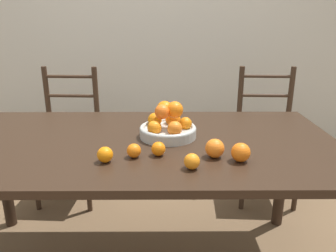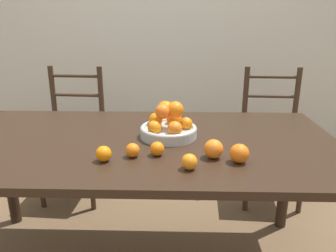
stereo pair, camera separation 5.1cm
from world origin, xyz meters
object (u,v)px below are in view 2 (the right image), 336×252
object	(u,v)px
orange_loose_2	(133,150)
orange_loose_3	(214,149)
orange_loose_4	(104,154)
orange_loose_5	(189,162)
fruit_bowl	(169,126)
orange_loose_0	(157,149)
chair_right	(271,139)
chair_left	(74,137)
orange_loose_1	(239,153)

from	to	relation	value
orange_loose_2	orange_loose_3	size ratio (longest dim) A/B	0.74
orange_loose_4	orange_loose_5	bearing A→B (deg)	-10.72
orange_loose_3	fruit_bowl	bearing A→B (deg)	127.44
orange_loose_0	chair_right	size ratio (longest dim) A/B	0.06
orange_loose_3	chair_left	bearing A→B (deg)	132.29
orange_loose_0	chair_right	bearing A→B (deg)	52.07
orange_loose_0	orange_loose_1	bearing A→B (deg)	-10.42
orange_loose_2	orange_loose_5	distance (m)	0.26
orange_loose_1	orange_loose_2	distance (m)	0.44
orange_loose_2	chair_right	bearing A→B (deg)	49.12
fruit_bowl	orange_loose_1	bearing A→B (deg)	-45.24
chair_left	orange_loose_4	bearing A→B (deg)	-62.51
fruit_bowl	orange_loose_0	distance (m)	0.24
fruit_bowl	orange_loose_3	xyz separation A→B (m)	(0.20, -0.26, -0.02)
orange_loose_4	chair_left	bearing A→B (deg)	114.08
orange_loose_5	chair_left	xyz separation A→B (m)	(-0.83, 1.14, -0.32)
fruit_bowl	chair_right	distance (m)	1.13
orange_loose_0	chair_right	world-z (taller)	chair_right
orange_loose_5	orange_loose_1	bearing A→B (deg)	18.79
orange_loose_2	chair_left	distance (m)	1.23
fruit_bowl	orange_loose_4	bearing A→B (deg)	-130.53
orange_loose_0	orange_loose_3	bearing A→B (deg)	-4.67
orange_loose_2	orange_loose_5	xyz separation A→B (m)	(0.24, -0.11, 0.00)
orange_loose_2	orange_loose_4	world-z (taller)	orange_loose_4
chair_right	orange_loose_1	bearing A→B (deg)	-109.37
orange_loose_0	orange_loose_5	world-z (taller)	orange_loose_5
orange_loose_1	orange_loose_3	size ratio (longest dim) A/B	0.98
orange_loose_2	chair_left	bearing A→B (deg)	120.02
orange_loose_4	chair_left	world-z (taller)	chair_left
orange_loose_0	chair_left	world-z (taller)	chair_left
orange_loose_1	orange_loose_4	xyz separation A→B (m)	(-0.56, -0.00, -0.01)
orange_loose_0	chair_left	size ratio (longest dim) A/B	0.06
orange_loose_4	chair_right	distance (m)	1.51
orange_loose_2	fruit_bowl	bearing A→B (deg)	60.30
orange_loose_3	chair_left	size ratio (longest dim) A/B	0.08
orange_loose_1	orange_loose_5	size ratio (longest dim) A/B	1.25
fruit_bowl	orange_loose_2	bearing A→B (deg)	-119.70
orange_loose_1	chair_left	bearing A→B (deg)	134.04
chair_right	orange_loose_3	bearing A→B (deg)	-114.75
orange_loose_2	orange_loose_4	size ratio (longest dim) A/B	0.92
chair_right	orange_loose_4	bearing A→B (deg)	-129.72
orange_loose_5	orange_loose_3	bearing A→B (deg)	46.99
orange_loose_3	orange_loose_4	world-z (taller)	orange_loose_3
orange_loose_3	chair_right	xyz separation A→B (m)	(0.55, 1.03, -0.33)
chair_left	chair_right	bearing A→B (deg)	3.40
fruit_bowl	orange_loose_4	size ratio (longest dim) A/B	4.29
orange_loose_1	fruit_bowl	bearing A→B (deg)	134.76
orange_loose_1	chair_right	xyz separation A→B (m)	(0.45, 1.07, -0.33)
orange_loose_0	orange_loose_4	bearing A→B (deg)	-163.02
fruit_bowl	orange_loose_5	distance (m)	0.38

